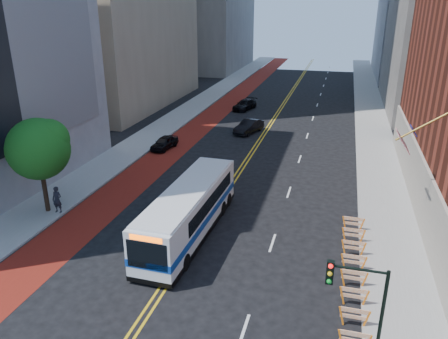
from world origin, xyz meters
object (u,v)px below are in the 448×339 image
transit_bus (190,210)px  car_b (249,126)px  pedestrian (57,200)px  street_tree (39,147)px  car_c (245,105)px  car_a (164,143)px  traffic_signal (358,301)px

transit_bus → car_b: size_ratio=2.64×
transit_bus → pedestrian: transit_bus is taller
car_b → transit_bus: bearing=-69.2°
street_tree → transit_bus: size_ratio=0.56×
transit_bus → car_c: (-4.20, 34.67, -1.03)m
car_a → car_b: bearing=56.5°
traffic_signal → transit_bus: traffic_signal is taller
car_c → car_a: bearing=-87.0°
traffic_signal → car_a: traffic_signal is taller
street_tree → car_c: size_ratio=1.43×
traffic_signal → pedestrian: 22.12m
transit_bus → pedestrian: bearing=-179.5°
pedestrian → car_b: bearing=69.1°
transit_bus → car_b: 23.70m
car_b → car_a: bearing=-114.0°
street_tree → pedestrian: street_tree is taller
pedestrian → traffic_signal: bearing=-26.3°
car_b → car_c: 11.41m
car_a → car_b: (7.07, 7.89, 0.10)m
transit_bus → car_a: 17.84m
transit_bus → car_a: bearing=119.3°
car_a → pedestrian: (-1.56, -15.58, 0.47)m
traffic_signal → car_c: traffic_signal is taller
car_a → car_c: bearing=86.1°
traffic_signal → car_b: (-11.18, 32.95, -2.98)m
street_tree → car_a: street_tree is taller
car_a → pedestrian: bearing=-87.4°
street_tree → pedestrian: 3.90m
transit_bus → pedestrian: 9.89m
traffic_signal → car_b: traffic_signal is taller
car_b → car_c: size_ratio=0.97×
traffic_signal → car_a: (-18.25, 25.06, -3.08)m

